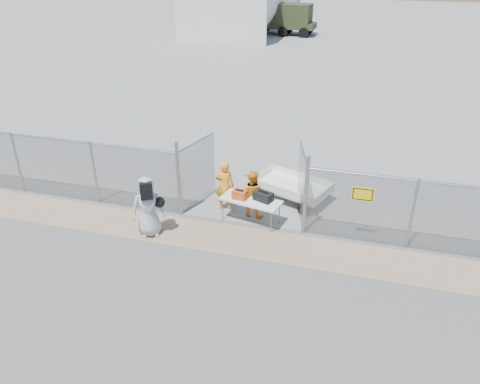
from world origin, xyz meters
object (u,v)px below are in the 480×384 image
(security_worker_right, at_px, (252,194))
(visitor, at_px, (148,207))
(folding_table, at_px, (251,211))
(security_worker_left, at_px, (225,186))
(utility_trailer, at_px, (292,189))

(security_worker_right, distance_m, visitor, 3.30)
(folding_table, relative_size, visitor, 0.98)
(security_worker_left, relative_size, security_worker_right, 1.08)
(security_worker_left, bearing_deg, utility_trailer, -158.99)
(security_worker_left, bearing_deg, folding_table, 140.22)
(security_worker_right, bearing_deg, visitor, 46.50)
(security_worker_left, xyz_separation_m, utility_trailer, (2.01, 1.23, -0.46))
(security_worker_left, distance_m, utility_trailer, 2.40)
(security_worker_left, relative_size, visitor, 0.89)
(folding_table, xyz_separation_m, security_worker_right, (-0.06, 0.39, 0.39))
(security_worker_right, xyz_separation_m, utility_trailer, (1.04, 1.41, -0.40))
(visitor, relative_size, utility_trailer, 0.59)
(security_worker_right, distance_m, utility_trailer, 1.80)
(folding_table, relative_size, utility_trailer, 0.58)
(visitor, distance_m, utility_trailer, 5.02)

